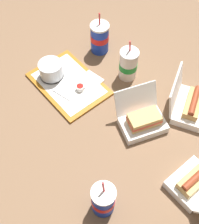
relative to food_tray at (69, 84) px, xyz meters
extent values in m
plane|color=brown|center=(-0.25, 0.07, -0.01)|extent=(3.20, 3.20, 0.00)
cube|color=#A56619|center=(0.00, 0.00, 0.00)|extent=(0.41, 0.31, 0.01)
cube|color=white|center=(0.00, 0.00, 0.01)|extent=(0.36, 0.27, 0.00)
cylinder|color=black|center=(0.10, 0.02, 0.01)|extent=(0.12, 0.12, 0.01)
cylinder|color=beige|center=(0.10, 0.02, 0.04)|extent=(0.09, 0.09, 0.05)
cylinder|color=silver|center=(0.10, 0.02, 0.05)|extent=(0.11, 0.11, 0.07)
cylinder|color=white|center=(-0.07, -0.01, 0.02)|extent=(0.04, 0.04, 0.02)
cylinder|color=#9E140F|center=(-0.07, -0.01, 0.03)|extent=(0.03, 0.03, 0.01)
cube|color=white|center=(-0.07, -0.08, 0.01)|extent=(0.10, 0.10, 0.00)
cube|color=white|center=(-0.03, 0.07, 0.01)|extent=(0.11, 0.02, 0.00)
cube|color=white|center=(-0.72, 0.05, 0.01)|extent=(0.17, 0.20, 0.04)
cube|color=tan|center=(-0.72, 0.05, 0.05)|extent=(0.09, 0.15, 0.03)
cylinder|color=brown|center=(-0.72, 0.05, 0.07)|extent=(0.05, 0.14, 0.03)
cylinder|color=yellow|center=(-0.72, 0.05, 0.08)|extent=(0.02, 0.11, 0.01)
cube|color=white|center=(-0.42, -0.04, 0.01)|extent=(0.20, 0.23, 0.04)
cube|color=white|center=(-0.33, -0.08, 0.09)|extent=(0.14, 0.20, 0.12)
cube|color=tan|center=(-0.42, -0.04, 0.04)|extent=(0.13, 0.15, 0.02)
cube|color=#D64C38|center=(-0.42, -0.04, 0.06)|extent=(0.13, 0.16, 0.01)
cube|color=tan|center=(-0.42, -0.04, 0.08)|extent=(0.13, 0.15, 0.02)
cube|color=white|center=(-0.53, -0.26, 0.01)|extent=(0.21, 0.25, 0.04)
cube|color=white|center=(-0.44, -0.23, 0.11)|extent=(0.10, 0.21, 0.14)
cube|color=tan|center=(-0.53, -0.26, 0.05)|extent=(0.12, 0.18, 0.03)
cylinder|color=brown|center=(-0.53, -0.26, 0.07)|extent=(0.08, 0.16, 0.03)
cylinder|color=yellow|center=(-0.53, -0.26, 0.08)|extent=(0.05, 0.13, 0.01)
cylinder|color=white|center=(-0.18, -0.23, 0.07)|extent=(0.08, 0.08, 0.15)
cylinder|color=#198C33|center=(-0.18, -0.23, 0.07)|extent=(0.09, 0.09, 0.03)
cylinder|color=white|center=(-0.18, -0.23, 0.15)|extent=(0.09, 0.09, 0.01)
cylinder|color=red|center=(-0.17, -0.24, 0.19)|extent=(0.01, 0.02, 0.06)
cylinder|color=#1938B7|center=(-0.51, 0.34, 0.06)|extent=(0.08, 0.08, 0.14)
cylinder|color=red|center=(-0.51, 0.34, 0.07)|extent=(0.09, 0.09, 0.03)
cylinder|color=white|center=(-0.51, 0.34, 0.14)|extent=(0.09, 0.09, 0.01)
cylinder|color=red|center=(-0.51, 0.33, 0.18)|extent=(0.01, 0.01, 0.06)
cylinder|color=#1938B7|center=(0.04, -0.28, 0.07)|extent=(0.09, 0.09, 0.15)
cylinder|color=red|center=(0.04, -0.28, 0.08)|extent=(0.09, 0.09, 0.03)
cylinder|color=white|center=(0.04, -0.28, 0.15)|extent=(0.10, 0.10, 0.01)
cylinder|color=red|center=(0.05, -0.28, 0.19)|extent=(0.01, 0.01, 0.06)
camera|label=1|loc=(-0.74, 0.62, 1.17)|focal=50.00mm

